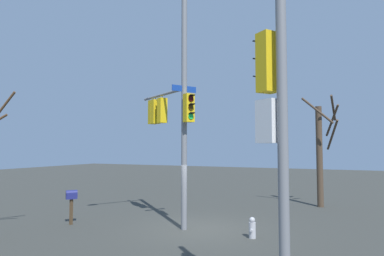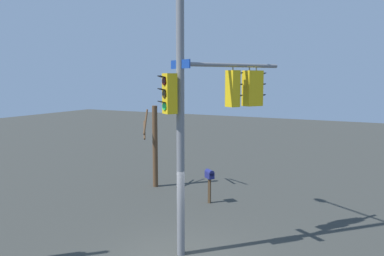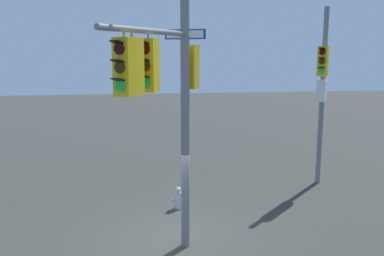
{
  "view_description": "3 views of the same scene",
  "coord_description": "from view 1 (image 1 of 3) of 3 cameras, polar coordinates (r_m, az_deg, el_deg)",
  "views": [
    {
      "loc": [
        11.94,
        5.19,
        3.17
      ],
      "look_at": [
        0.26,
        -0.13,
        3.94
      ],
      "focal_mm": 30.75,
      "sensor_mm": 36.0,
      "label": 1
    },
    {
      "loc": [
        -4.82,
        8.78,
        5.11
      ],
      "look_at": [
        -0.2,
        -0.19,
        3.8
      ],
      "focal_mm": 35.47,
      "sensor_mm": 36.0,
      "label": 2
    },
    {
      "loc": [
        -1.0,
        -10.91,
        5.12
      ],
      "look_at": [
        0.4,
        -0.98,
        3.28
      ],
      "focal_mm": 39.64,
      "sensor_mm": 36.0,
      "label": 3
    }
  ],
  "objects": [
    {
      "name": "ground_plane",
      "position": [
        13.4,
        1.0,
        -17.12
      ],
      "size": [
        80.0,
        80.0,
        0.0
      ],
      "primitive_type": "plane",
      "color": "#373834"
    },
    {
      "name": "main_signal_pole_assembly",
      "position": [
        13.71,
        -3.74,
        5.09
      ],
      "size": [
        4.8,
        3.65,
        9.86
      ],
      "rotation": [
        0.0,
        0.0,
        4.16
      ],
      "color": "slate",
      "rests_on": "ground"
    },
    {
      "name": "secondary_pole_assembly",
      "position": [
        6.02,
        14.29,
        2.63
      ],
      "size": [
        0.54,
        0.67,
        6.7
      ],
      "rotation": [
        0.0,
        0.0,
        4.14
      ],
      "color": "slate",
      "rests_on": "ground"
    },
    {
      "name": "fire_hydrant",
      "position": [
        12.24,
        10.42,
        -16.73
      ],
      "size": [
        0.38,
        0.24,
        0.73
      ],
      "color": "#B2B2B7",
      "rests_on": "ground"
    },
    {
      "name": "mailbox",
      "position": [
        14.78,
        -20.17,
        -11.24
      ],
      "size": [
        0.49,
        0.46,
        1.41
      ],
      "rotation": [
        0.0,
        0.0,
        0.9
      ],
      "color": "#4C3823",
      "rests_on": "ground"
    },
    {
      "name": "bare_tree_behind_pole",
      "position": [
        19.1,
        21.46,
        -3.64
      ],
      "size": [
        1.9,
        1.87,
        5.91
      ],
      "color": "#48382A",
      "rests_on": "ground"
    }
  ]
}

